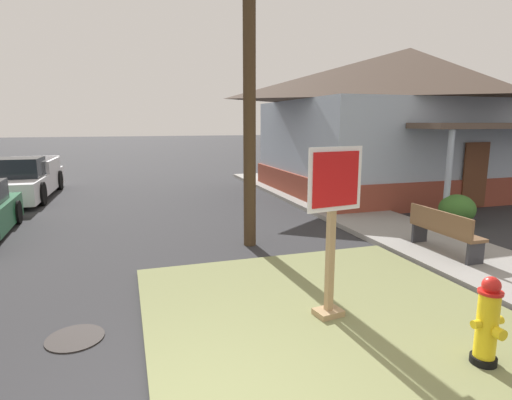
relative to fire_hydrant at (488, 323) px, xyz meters
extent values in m
cube|color=olive|center=(-1.03, 1.72, -0.51)|extent=(4.90, 4.80, 0.08)
cube|color=gray|center=(2.62, 6.68, -0.49)|extent=(2.20, 19.85, 0.12)
cylinder|color=black|center=(0.00, 0.00, -0.43)|extent=(0.28, 0.28, 0.08)
cylinder|color=yellow|center=(0.00, 0.00, -0.03)|extent=(0.22, 0.22, 0.72)
cylinder|color=red|center=(0.00, 0.00, 0.35)|extent=(0.25, 0.25, 0.03)
sphere|color=red|center=(0.00, 0.00, 0.42)|extent=(0.19, 0.19, 0.19)
cube|color=red|center=(0.00, 0.00, 0.49)|extent=(0.04, 0.04, 0.04)
cylinder|color=yellow|center=(-0.15, 0.00, 0.01)|extent=(0.08, 0.09, 0.09)
cylinder|color=yellow|center=(0.15, 0.00, 0.01)|extent=(0.08, 0.09, 0.09)
cylinder|color=yellow|center=(0.00, -0.16, -0.04)|extent=(0.12, 0.09, 0.12)
cube|color=#A3845B|center=(-1.07, 1.53, 0.63)|extent=(0.10, 0.10, 2.20)
cube|color=#A3845B|center=(-1.07, 1.53, -0.43)|extent=(0.40, 0.33, 0.08)
cube|color=white|center=(-1.07, 1.48, 1.40)|extent=(0.81, 0.14, 0.82)
cube|color=red|center=(-1.06, 1.47, 1.40)|extent=(0.69, 0.12, 0.70)
cylinder|color=black|center=(-4.30, 2.06, -0.54)|extent=(0.70, 0.70, 0.02)
cylinder|color=black|center=(-6.40, 8.93, -0.24)|extent=(0.24, 0.63, 0.62)
sphere|color=red|center=(-6.73, 9.67, -0.08)|extent=(0.12, 0.12, 0.12)
cube|color=silver|center=(-7.14, 13.15, -0.05)|extent=(2.15, 5.54, 0.68)
cube|color=black|center=(-7.16, 12.38, 0.59)|extent=(1.81, 1.47, 0.68)
cube|color=silver|center=(-6.16, 14.09, 0.51)|extent=(0.16, 2.31, 0.44)
cube|color=silver|center=(-7.08, 15.85, 0.51)|extent=(1.82, 0.14, 0.44)
cylinder|color=black|center=(-6.23, 11.48, -0.17)|extent=(0.28, 0.77, 0.76)
cylinder|color=black|center=(-6.15, 14.77, -0.17)|extent=(0.28, 0.77, 0.76)
cylinder|color=black|center=(-8.05, 14.82, -0.17)|extent=(0.28, 0.77, 0.76)
cube|color=brown|center=(2.34, 3.21, 0.01)|extent=(0.40, 1.65, 0.06)
cube|color=brown|center=(2.16, 3.21, 0.23)|extent=(0.05, 1.65, 0.38)
cube|color=#2D2D33|center=(2.34, 2.47, -0.22)|extent=(0.36, 0.06, 0.41)
cube|color=#2D2D33|center=(2.34, 3.96, -0.22)|extent=(0.36, 0.06, 0.41)
cube|color=brown|center=(6.69, 10.39, -0.10)|extent=(9.57, 6.97, 0.90)
cube|color=#9EADC1|center=(6.69, 10.39, 1.60)|extent=(9.38, 6.84, 2.50)
pyramid|color=brown|center=(6.69, 10.39, 3.83)|extent=(10.05, 7.32, 1.94)
cube|color=brown|center=(6.69, 6.21, 2.00)|extent=(5.26, 1.40, 0.16)
cylinder|color=#9EADC1|center=(4.54, 5.66, 0.73)|extent=(0.16, 0.16, 2.55)
cube|color=brown|center=(6.69, 6.89, 0.50)|extent=(0.90, 0.06, 2.00)
ellipsoid|color=#3B6E2B|center=(4.73, 5.45, -0.16)|extent=(0.93, 0.93, 0.78)
camera|label=1|loc=(-3.59, -3.14, 2.10)|focal=29.05mm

